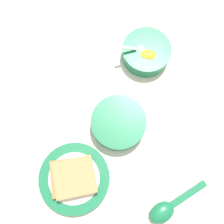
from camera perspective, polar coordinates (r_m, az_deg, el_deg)
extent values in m
plane|color=beige|center=(0.70, 0.21, -9.51)|extent=(3.00, 3.00, 0.00)
cylinder|color=#196B42|center=(0.76, 7.42, 12.74)|extent=(0.14, 0.14, 0.04)
cylinder|color=white|center=(0.76, 7.49, 12.97)|extent=(0.11, 0.11, 0.02)
ellipsoid|color=yellow|center=(0.74, 8.28, 12.18)|extent=(0.03, 0.03, 0.02)
ellipsoid|color=yellow|center=(0.74, 7.24, 12.30)|extent=(0.03, 0.03, 0.01)
cylinder|color=black|center=(0.75, 6.66, 13.92)|extent=(0.02, 0.02, 0.00)
ellipsoid|color=silver|center=(0.74, 6.52, 13.36)|extent=(0.03, 0.02, 0.01)
cube|color=silver|center=(0.72, 3.43, 13.79)|extent=(0.03, 0.05, 0.03)
cylinder|color=#196B42|center=(0.70, -8.18, -14.07)|extent=(0.18, 0.18, 0.02)
cylinder|color=white|center=(0.69, -8.28, -14.07)|extent=(0.13, 0.13, 0.00)
cube|color=#9E7042|center=(0.68, -8.86, -13.81)|extent=(0.13, 0.13, 0.01)
cube|color=tan|center=(0.67, -8.20, -13.88)|extent=(0.12, 0.13, 0.01)
ellipsoid|color=#196B42|center=(0.70, 10.79, -20.69)|extent=(0.05, 0.07, 0.03)
cube|color=#196B42|center=(0.72, 16.11, -16.86)|extent=(0.02, 0.11, 0.01)
cylinder|color=#196B42|center=(0.69, 1.42, -2.43)|extent=(0.14, 0.14, 0.04)
cylinder|color=white|center=(0.68, 1.44, -2.22)|extent=(0.12, 0.12, 0.01)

